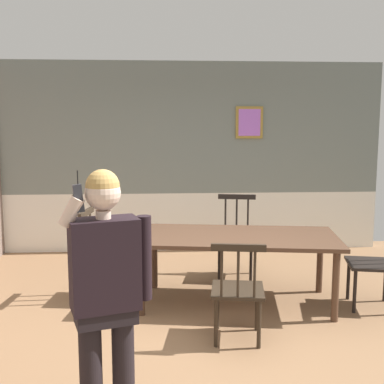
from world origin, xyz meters
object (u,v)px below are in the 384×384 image
chair_near_window (104,257)px  chair_by_doorway (376,261)px  person_figure (106,285)px  chair_at_table_head (238,290)px  dining_table (237,242)px  chair_opposite_corner (236,240)px

chair_near_window → chair_by_doorway: chair_by_doorway is taller
chair_by_doorway → person_figure: (-2.55, -1.86, 0.44)m
chair_near_window → person_figure: (0.30, -2.28, 0.46)m
chair_at_table_head → chair_near_window: bearing=148.2°
dining_table → chair_near_window: chair_near_window is taller
dining_table → chair_opposite_corner: chair_opposite_corner is taller
dining_table → chair_near_window: bearing=171.7°
chair_by_doorway → chair_near_window: bearing=93.9°
chair_by_doorway → chair_at_table_head: (-1.55, -0.68, -0.04)m
chair_at_table_head → person_figure: bearing=-121.6°
chair_near_window → chair_at_table_head: (1.29, -1.10, -0.01)m
dining_table → chair_opposite_corner: bearing=81.6°
dining_table → chair_near_window: size_ratio=2.25×
person_figure → dining_table: bearing=-136.1°
chair_by_doorway → person_figure: size_ratio=0.65×
dining_table → chair_opposite_corner: 0.93m
chair_near_window → person_figure: size_ratio=0.60×
dining_table → chair_at_table_head: chair_at_table_head is taller
chair_opposite_corner → person_figure: size_ratio=0.62×
chair_near_window → chair_opposite_corner: size_ratio=0.97×
chair_at_table_head → chair_opposite_corner: 1.81m
chair_at_table_head → dining_table: bearing=90.3°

